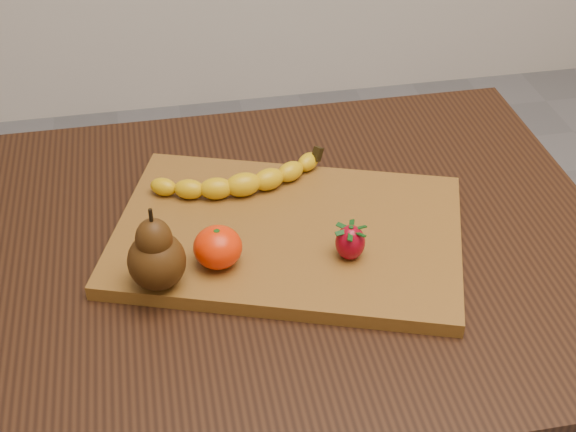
{
  "coord_description": "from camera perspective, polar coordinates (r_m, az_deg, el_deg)",
  "views": [
    {
      "loc": [
        -0.09,
        -0.81,
        1.43
      ],
      "look_at": [
        0.06,
        0.0,
        0.8
      ],
      "focal_mm": 50.0,
      "sensor_mm": 36.0,
      "label": 1
    }
  ],
  "objects": [
    {
      "name": "banana",
      "position": [
        1.11,
        -3.21,
        2.25
      ],
      "size": [
        0.22,
        0.08,
        0.03
      ],
      "primitive_type": null,
      "rotation": [
        0.0,
        0.0,
        0.11
      ],
      "color": "#E2B00A",
      "rests_on": "cutting_board"
    },
    {
      "name": "strawberry",
      "position": [
        1.0,
        4.45,
        -1.8
      ],
      "size": [
        0.04,
        0.04,
        0.05
      ],
      "primitive_type": null,
      "rotation": [
        0.0,
        0.0,
        0.2
      ],
      "color": "maroon",
      "rests_on": "cutting_board"
    },
    {
      "name": "cutting_board",
      "position": [
        1.06,
        0.0,
        -1.29
      ],
      "size": [
        0.52,
        0.43,
        0.02
      ],
      "primitive_type": "cube",
      "rotation": [
        0.0,
        0.0,
        -0.33
      ],
      "color": "brown",
      "rests_on": "table"
    },
    {
      "name": "pear",
      "position": [
        0.95,
        -9.43,
        -2.27
      ],
      "size": [
        0.07,
        0.07,
        0.11
      ],
      "primitive_type": null,
      "rotation": [
        0.0,
        0.0,
        -0.0
      ],
      "color": "#40240A",
      "rests_on": "cutting_board"
    },
    {
      "name": "table",
      "position": [
        1.12,
        -3.22,
        -6.04
      ],
      "size": [
        1.0,
        0.7,
        0.76
      ],
      "color": "black",
      "rests_on": "ground"
    },
    {
      "name": "mandarin",
      "position": [
        0.99,
        -5.02,
        -2.22
      ],
      "size": [
        0.06,
        0.06,
        0.05
      ],
      "primitive_type": "ellipsoid",
      "rotation": [
        0.0,
        0.0,
        -0.07
      ],
      "color": "#EF2A02",
      "rests_on": "cutting_board"
    }
  ]
}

